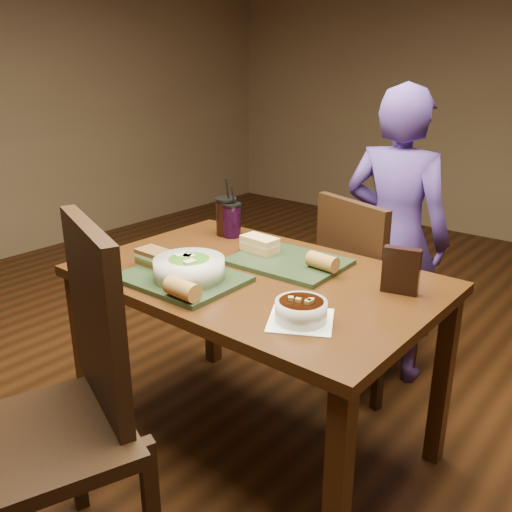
{
  "coord_description": "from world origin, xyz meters",
  "views": [
    {
      "loc": [
        1.18,
        -1.43,
        1.48
      ],
      "look_at": [
        0.0,
        0.0,
        0.82
      ],
      "focal_mm": 38.0,
      "sensor_mm": 36.0,
      "label": 1
    }
  ],
  "objects_px": {
    "diner": "(395,237)",
    "soup_bowl": "(301,310)",
    "cup_cola": "(226,216)",
    "chip_bag": "(401,271)",
    "chair_far": "(359,287)",
    "tray_far": "(288,262)",
    "sandwich_near": "(153,257)",
    "cup_berry": "(232,220)",
    "chair_near": "(69,394)",
    "tray_near": "(182,278)",
    "salad_bowl": "(189,267)",
    "dining_table": "(256,296)",
    "baguette_far": "(323,262)",
    "sandwich_far": "(260,244)",
    "baguette_near": "(182,289)"
  },
  "relations": [
    {
      "from": "chair_far",
      "to": "tray_far",
      "type": "xyz_separation_m",
      "value": [
        -0.07,
        -0.46,
        0.24
      ]
    },
    {
      "from": "dining_table",
      "to": "chip_bag",
      "type": "xyz_separation_m",
      "value": [
        0.48,
        0.17,
        0.17
      ]
    },
    {
      "from": "tray_near",
      "to": "baguette_far",
      "type": "bearing_deg",
      "value": 47.23
    },
    {
      "from": "chair_near",
      "to": "tray_far",
      "type": "height_order",
      "value": "chair_near"
    },
    {
      "from": "chair_far",
      "to": "sandwich_far",
      "type": "bearing_deg",
      "value": -115.48
    },
    {
      "from": "chair_near",
      "to": "baguette_far",
      "type": "distance_m",
      "value": 0.97
    },
    {
      "from": "tray_far",
      "to": "chip_bag",
      "type": "xyz_separation_m",
      "value": [
        0.45,
        0.01,
        0.07
      ]
    },
    {
      "from": "salad_bowl",
      "to": "tray_near",
      "type": "bearing_deg",
      "value": -173.12
    },
    {
      "from": "dining_table",
      "to": "baguette_far",
      "type": "xyz_separation_m",
      "value": [
        0.19,
        0.16,
        0.14
      ]
    },
    {
      "from": "cup_berry",
      "to": "baguette_far",
      "type": "bearing_deg",
      "value": -12.86
    },
    {
      "from": "diner",
      "to": "chip_bag",
      "type": "bearing_deg",
      "value": 112.35
    },
    {
      "from": "diner",
      "to": "soup_bowl",
      "type": "height_order",
      "value": "diner"
    },
    {
      "from": "diner",
      "to": "chair_near",
      "type": "bearing_deg",
      "value": 78.82
    },
    {
      "from": "soup_bowl",
      "to": "salad_bowl",
      "type": "bearing_deg",
      "value": -179.76
    },
    {
      "from": "chair_far",
      "to": "baguette_far",
      "type": "bearing_deg",
      "value": -78.75
    },
    {
      "from": "sandwich_far",
      "to": "tray_far",
      "type": "bearing_deg",
      "value": -3.75
    },
    {
      "from": "tray_near",
      "to": "chip_bag",
      "type": "height_order",
      "value": "chip_bag"
    },
    {
      "from": "chair_far",
      "to": "baguette_far",
      "type": "relative_size",
      "value": 8.06
    },
    {
      "from": "sandwich_far",
      "to": "baguette_far",
      "type": "bearing_deg",
      "value": -2.42
    },
    {
      "from": "cup_berry",
      "to": "tray_far",
      "type": "bearing_deg",
      "value": -17.2
    },
    {
      "from": "sandwich_near",
      "to": "cup_berry",
      "type": "relative_size",
      "value": 0.52
    },
    {
      "from": "tray_near",
      "to": "baguette_near",
      "type": "bearing_deg",
      "value": -42.45
    },
    {
      "from": "soup_bowl",
      "to": "baguette_far",
      "type": "xyz_separation_m",
      "value": [
        -0.16,
        0.37,
        0.01
      ]
    },
    {
      "from": "tray_near",
      "to": "tray_far",
      "type": "distance_m",
      "value": 0.42
    },
    {
      "from": "chair_far",
      "to": "diner",
      "type": "height_order",
      "value": "diner"
    },
    {
      "from": "salad_bowl",
      "to": "cup_cola",
      "type": "distance_m",
      "value": 0.58
    },
    {
      "from": "salad_bowl",
      "to": "baguette_near",
      "type": "xyz_separation_m",
      "value": [
        0.11,
        -0.13,
        -0.01
      ]
    },
    {
      "from": "chair_far",
      "to": "baguette_far",
      "type": "distance_m",
      "value": 0.55
    },
    {
      "from": "diner",
      "to": "cup_berry",
      "type": "distance_m",
      "value": 0.79
    },
    {
      "from": "cup_cola",
      "to": "chip_bag",
      "type": "bearing_deg",
      "value": -7.41
    },
    {
      "from": "chair_near",
      "to": "tray_near",
      "type": "distance_m",
      "value": 0.57
    },
    {
      "from": "chair_near",
      "to": "cup_cola",
      "type": "distance_m",
      "value": 1.13
    },
    {
      "from": "chair_near",
      "to": "diner",
      "type": "height_order",
      "value": "diner"
    },
    {
      "from": "chair_far",
      "to": "soup_bowl",
      "type": "distance_m",
      "value": 0.91
    },
    {
      "from": "tray_far",
      "to": "sandwich_near",
      "type": "xyz_separation_m",
      "value": [
        -0.36,
        -0.36,
        0.04
      ]
    },
    {
      "from": "chair_far",
      "to": "soup_bowl",
      "type": "relative_size",
      "value": 3.63
    },
    {
      "from": "soup_bowl",
      "to": "sandwich_far",
      "type": "bearing_deg",
      "value": 140.9
    },
    {
      "from": "chair_near",
      "to": "cup_berry",
      "type": "xyz_separation_m",
      "value": [
        -0.31,
        1.04,
        0.23
      ]
    },
    {
      "from": "baguette_near",
      "to": "baguette_far",
      "type": "height_order",
      "value": "baguette_near"
    },
    {
      "from": "sandwich_near",
      "to": "cup_berry",
      "type": "distance_m",
      "value": 0.49
    },
    {
      "from": "chair_far",
      "to": "sandwich_near",
      "type": "xyz_separation_m",
      "value": [
        -0.43,
        -0.82,
        0.27
      ]
    },
    {
      "from": "baguette_far",
      "to": "dining_table",
      "type": "bearing_deg",
      "value": -139.94
    },
    {
      "from": "tray_far",
      "to": "soup_bowl",
      "type": "relative_size",
      "value": 1.62
    },
    {
      "from": "diner",
      "to": "tray_far",
      "type": "distance_m",
      "value": 0.72
    },
    {
      "from": "diner",
      "to": "tray_far",
      "type": "xyz_separation_m",
      "value": [
        -0.1,
        -0.71,
        0.05
      ]
    },
    {
      "from": "soup_bowl",
      "to": "sandwich_near",
      "type": "distance_m",
      "value": 0.68
    },
    {
      "from": "sandwich_far",
      "to": "cup_berry",
      "type": "xyz_separation_m",
      "value": [
        -0.25,
        0.12,
        0.03
      ]
    },
    {
      "from": "diner",
      "to": "cup_berry",
      "type": "height_order",
      "value": "diner"
    },
    {
      "from": "salad_bowl",
      "to": "diner",
      "type": "bearing_deg",
      "value": 76.55
    },
    {
      "from": "cup_cola",
      "to": "cup_berry",
      "type": "bearing_deg",
      "value": -9.37
    }
  ]
}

